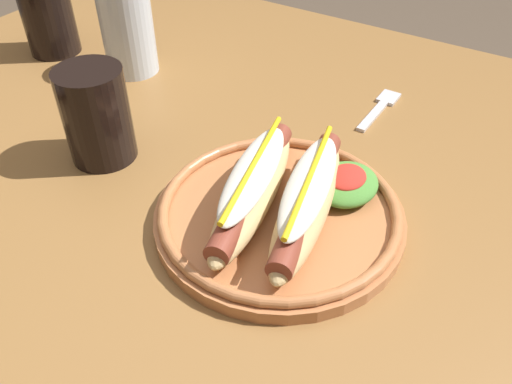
{
  "coord_description": "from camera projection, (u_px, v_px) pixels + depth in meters",
  "views": [
    {
      "loc": [
        -0.33,
        -0.43,
        1.14
      ],
      "look_at": [
        0.04,
        -0.2,
        0.77
      ],
      "focal_mm": 36.71,
      "sensor_mm": 36.0,
      "label": 1
    }
  ],
  "objects": [
    {
      "name": "dining_table",
      "position": [
        120.0,
        226.0,
        0.71
      ],
      "size": [
        1.17,
        1.04,
        0.74
      ],
      "color": "olive",
      "rests_on": "ground_plane"
    },
    {
      "name": "hot_dog_plate",
      "position": [
        283.0,
        204.0,
        0.56
      ],
      "size": [
        0.27,
        0.27,
        0.08
      ],
      "color": "#B77042",
      "rests_on": "dining_table"
    },
    {
      "name": "fork",
      "position": [
        380.0,
        107.0,
        0.76
      ],
      "size": [
        0.12,
        0.03,
        0.0
      ],
      "rotation": [
        0.0,
        0.0,
        -0.01
      ],
      "color": "silver",
      "rests_on": "dining_table"
    },
    {
      "name": "soda_cup",
      "position": [
        97.0,
        115.0,
        0.63
      ],
      "size": [
        0.08,
        0.08,
        0.12
      ],
      "primitive_type": "cylinder",
      "color": "black",
      "rests_on": "dining_table"
    },
    {
      "name": "water_cup",
      "position": [
        128.0,
        32.0,
        0.81
      ],
      "size": [
        0.08,
        0.08,
        0.13
      ],
      "primitive_type": "cylinder",
      "color": "silver",
      "rests_on": "dining_table"
    },
    {
      "name": "extra_cup",
      "position": [
        48.0,
        15.0,
        0.86
      ],
      "size": [
        0.08,
        0.08,
        0.13
      ],
      "primitive_type": "cylinder",
      "color": "black",
      "rests_on": "dining_table"
    }
  ]
}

